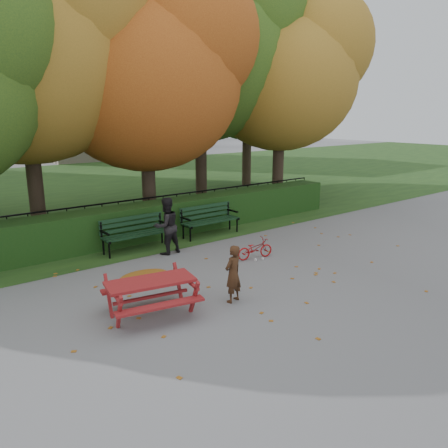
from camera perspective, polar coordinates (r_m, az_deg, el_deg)
ground at (r=9.62m, az=5.79°, el=-7.15°), size 90.00×90.00×0.00m
grass_strip at (r=21.65m, az=-20.74°, el=4.02°), size 90.00×90.00×0.00m
building_right at (r=37.34m, az=-16.23°, el=17.53°), size 9.00×6.00×12.00m
hedge at (r=12.94m, az=-8.02°, el=0.70°), size 13.00×0.90×1.00m
iron_fence at (r=13.61m, az=-9.72°, el=1.47°), size 14.00×0.04×1.02m
tree_b at (r=13.85m, az=-23.31°, el=21.07°), size 6.72×6.40×8.79m
tree_c at (r=14.33m, az=-8.71°, el=19.40°), size 6.30×6.00×8.00m
tree_d at (r=17.18m, az=-1.54°, el=22.54°), size 7.14×6.80×9.58m
tree_e at (r=17.73m, az=8.79°, el=19.21°), size 6.09×5.80×8.16m
tree_g at (r=21.87m, az=4.25°, el=19.12°), size 6.30×6.00×8.55m
bench_left at (r=11.66m, az=-11.58°, el=-0.85°), size 1.80×0.57×0.88m
bench_right at (r=12.86m, az=-1.99°, el=0.85°), size 1.80×0.57×0.88m
picnic_table at (r=7.88m, az=-9.55°, el=-8.23°), size 1.74×1.50×0.75m
leaf_pile at (r=9.78m, az=-10.39°, el=-6.70°), size 1.32×1.11×0.08m
leaf_scatter at (r=9.82m, az=4.57°, el=-6.63°), size 9.00×5.70×0.01m
child at (r=8.28m, az=1.19°, el=-6.52°), size 0.46×0.35×1.12m
adult at (r=11.14m, az=-7.53°, el=-0.25°), size 0.74×0.60×1.46m
bicycle at (r=10.82m, az=4.06°, el=-3.24°), size 1.01×0.51×0.51m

